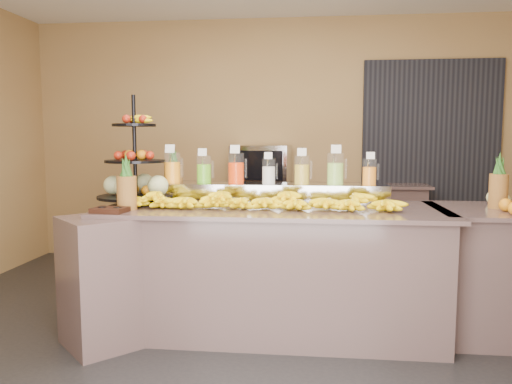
% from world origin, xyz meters
% --- Properties ---
extents(ground, '(6.00, 6.00, 0.00)m').
position_xyz_m(ground, '(0.00, 0.00, 0.00)').
color(ground, black).
rests_on(ground, ground).
extents(room_envelope, '(6.04, 5.02, 2.82)m').
position_xyz_m(room_envelope, '(0.19, 0.79, 1.88)').
color(room_envelope, olive).
rests_on(room_envelope, ground).
extents(buffet_counter, '(2.75, 1.25, 0.93)m').
position_xyz_m(buffet_counter, '(-0.12, 0.26, 0.47)').
color(buffet_counter, '#896663').
rests_on(buffet_counter, ground).
extents(right_counter, '(1.08, 0.88, 0.93)m').
position_xyz_m(right_counter, '(1.70, 0.40, 0.47)').
color(right_counter, '#896663').
rests_on(right_counter, ground).
extents(back_ledge, '(3.10, 0.55, 0.93)m').
position_xyz_m(back_ledge, '(0.00, 2.25, 0.47)').
color(back_ledge, '#896663').
rests_on(back_ledge, ground).
extents(pitcher_tray, '(1.85, 0.30, 0.15)m').
position_xyz_m(pitcher_tray, '(-0.06, 0.58, 1.01)').
color(pitcher_tray, gray).
rests_on(pitcher_tray, buffet_counter).
extents(juice_pitcher_orange_a, '(0.13, 0.14, 0.32)m').
position_xyz_m(juice_pitcher_orange_a, '(-0.84, 0.58, 1.19)').
color(juice_pitcher_orange_a, silver).
rests_on(juice_pitcher_orange_a, pitcher_tray).
extents(juice_pitcher_green, '(0.12, 0.12, 0.29)m').
position_xyz_m(juice_pitcher_green, '(-0.58, 0.58, 1.18)').
color(juice_pitcher_green, silver).
rests_on(juice_pitcher_green, pitcher_tray).
extents(juice_pitcher_orange_b, '(0.13, 0.13, 0.32)m').
position_xyz_m(juice_pitcher_orange_b, '(-0.32, 0.58, 1.19)').
color(juice_pitcher_orange_b, silver).
rests_on(juice_pitcher_orange_b, pitcher_tray).
extents(juice_pitcher_milk, '(0.11, 0.11, 0.26)m').
position_xyz_m(juice_pitcher_milk, '(-0.06, 0.58, 1.17)').
color(juice_pitcher_milk, silver).
rests_on(juice_pitcher_milk, pitcher_tray).
extents(juice_pitcher_lemon, '(0.12, 0.12, 0.29)m').
position_xyz_m(juice_pitcher_lemon, '(0.20, 0.58, 1.18)').
color(juice_pitcher_lemon, silver).
rests_on(juice_pitcher_lemon, pitcher_tray).
extents(juice_pitcher_lime, '(0.13, 0.14, 0.32)m').
position_xyz_m(juice_pitcher_lime, '(0.46, 0.58, 1.19)').
color(juice_pitcher_lime, silver).
rests_on(juice_pitcher_lime, pitcher_tray).
extents(juice_pitcher_orange_c, '(0.11, 0.11, 0.26)m').
position_xyz_m(juice_pitcher_orange_c, '(0.72, 0.58, 1.17)').
color(juice_pitcher_orange_c, silver).
rests_on(juice_pitcher_orange_c, pitcher_tray).
extents(banana_heap, '(2.07, 0.19, 0.17)m').
position_xyz_m(banana_heap, '(-0.12, 0.24, 1.00)').
color(banana_heap, yellow).
rests_on(banana_heap, buffet_counter).
extents(fruit_stand, '(0.72, 0.72, 0.84)m').
position_xyz_m(fruit_stand, '(-1.06, 0.45, 1.15)').
color(fruit_stand, black).
rests_on(fruit_stand, buffet_counter).
extents(condiment_caddy, '(0.24, 0.20, 0.03)m').
position_xyz_m(condiment_caddy, '(-1.10, -0.08, 0.95)').
color(condiment_caddy, black).
rests_on(condiment_caddy, buffet_counter).
extents(pineapple_left_a, '(0.14, 0.14, 0.40)m').
position_xyz_m(pineapple_left_a, '(-1.03, 0.07, 1.08)').
color(pineapple_left_a, brown).
rests_on(pineapple_left_a, buffet_counter).
extents(pineapple_left_b, '(0.15, 0.15, 0.45)m').
position_xyz_m(pineapple_left_b, '(-0.88, 0.73, 1.10)').
color(pineapple_left_b, brown).
rests_on(pineapple_left_b, buffet_counter).
extents(oven_warmer, '(0.68, 0.50, 0.43)m').
position_xyz_m(oven_warmer, '(-0.28, 2.25, 1.14)').
color(oven_warmer, gray).
rests_on(oven_warmer, back_ledge).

